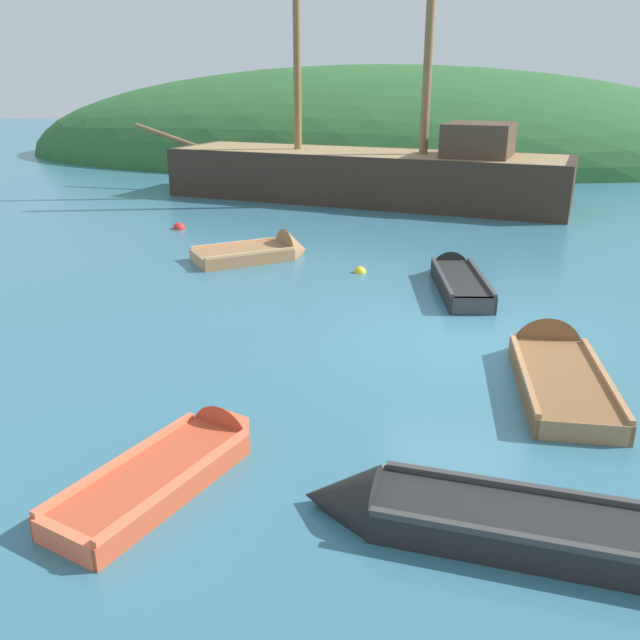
{
  "coord_description": "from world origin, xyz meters",
  "views": [
    {
      "loc": [
        -0.52,
        -10.92,
        4.29
      ],
      "look_at": [
        -2.46,
        -0.26,
        0.32
      ],
      "focal_mm": 36.99,
      "sensor_mm": 36.0,
      "label": 1
    }
  ],
  "objects": [
    {
      "name": "buoy_red",
      "position": [
        -8.27,
        7.74,
        0.0
      ],
      "size": [
        0.39,
        0.39,
        0.39
      ],
      "primitive_type": "sphere",
      "color": "red",
      "rests_on": "ground"
    },
    {
      "name": "rowboat_center",
      "position": [
        -0.05,
        3.25,
        0.12
      ],
      "size": [
        1.41,
        3.62,
        0.86
      ],
      "rotation": [
        0.0,
        0.0,
        1.72
      ],
      "color": "black",
      "rests_on": "ground"
    },
    {
      "name": "rowboat_outer_right",
      "position": [
        -4.85,
        4.85,
        0.09
      ],
      "size": [
        3.09,
        2.75,
        1.21
      ],
      "rotation": [
        0.0,
        0.0,
        0.65
      ],
      "color": "#9E7047",
      "rests_on": "ground"
    },
    {
      "name": "sailing_ship",
      "position": [
        -3.2,
        13.64,
        0.67
      ],
      "size": [
        17.34,
        6.48,
        12.46
      ],
      "rotation": [
        0.0,
        0.0,
        2.94
      ],
      "color": "#38281E",
      "rests_on": "ground"
    },
    {
      "name": "buoy_yellow",
      "position": [
        -2.27,
        3.95,
        0.0
      ],
      "size": [
        0.3,
        0.3,
        0.3
      ],
      "primitive_type": "sphere",
      "color": "yellow",
      "rests_on": "ground"
    },
    {
      "name": "rowboat_far",
      "position": [
        -3.28,
        -4.71,
        0.08
      ],
      "size": [
        1.87,
        3.14,
        0.88
      ],
      "rotation": [
        0.0,
        0.0,
        1.22
      ],
      "color": "#C64C2D",
      "rests_on": "ground"
    },
    {
      "name": "rowboat_outer_left",
      "position": [
        1.37,
        -1.18,
        0.09
      ],
      "size": [
        1.27,
        3.56,
        1.14
      ],
      "rotation": [
        0.0,
        0.0,
        1.6
      ],
      "color": "brown",
      "rests_on": "ground"
    },
    {
      "name": "rowboat_near_dock",
      "position": [
        0.02,
        -5.25,
        0.11
      ],
      "size": [
        4.01,
        1.31,
        0.87
      ],
      "rotation": [
        0.0,
        0.0,
        3.04
      ],
      "color": "black",
      "rests_on": "ground"
    },
    {
      "name": "shore_hill",
      "position": [
        -4.21,
        28.39,
        0.0
      ],
      "size": [
        42.25,
        19.8,
        10.09
      ],
      "primitive_type": "ellipsoid",
      "color": "#2D602D",
      "rests_on": "ground"
    },
    {
      "name": "ground_plane",
      "position": [
        0.0,
        0.0,
        0.0
      ],
      "size": [
        120.0,
        120.0,
        0.0
      ],
      "primitive_type": "plane",
      "color": "teal"
    }
  ]
}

